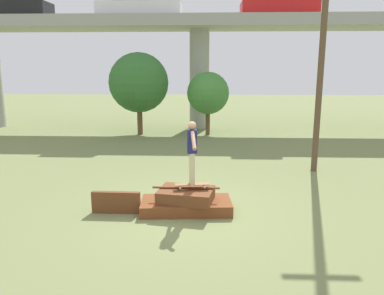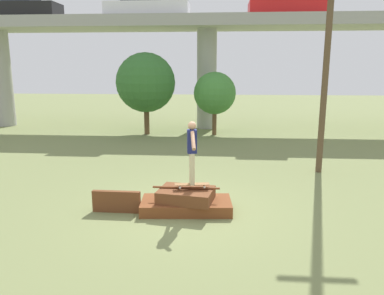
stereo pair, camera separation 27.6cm
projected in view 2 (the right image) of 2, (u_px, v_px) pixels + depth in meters
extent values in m
plane|color=olive|center=(186.00, 211.00, 9.19)|extent=(80.00, 80.00, 0.00)
cube|color=brown|center=(186.00, 205.00, 9.16)|extent=(2.26, 1.19, 0.27)
cube|color=brown|center=(186.00, 195.00, 9.07)|extent=(1.43, 1.13, 0.30)
cylinder|color=brown|center=(186.00, 188.00, 9.07)|extent=(1.63, 0.05, 0.05)
cube|color=brown|center=(116.00, 202.00, 9.06)|extent=(1.18, 0.14, 0.53)
cube|color=brown|center=(192.00, 184.00, 8.99)|extent=(0.86, 0.32, 0.01)
cylinder|color=silver|center=(204.00, 185.00, 9.10)|extent=(0.06, 0.04, 0.05)
cylinder|color=silver|center=(204.00, 187.00, 8.94)|extent=(0.06, 0.04, 0.05)
cylinder|color=silver|center=(180.00, 186.00, 9.05)|extent=(0.06, 0.04, 0.05)
cylinder|color=silver|center=(180.00, 188.00, 8.90)|extent=(0.06, 0.04, 0.05)
cylinder|color=#C6B78E|center=(192.00, 168.00, 8.99)|extent=(0.12, 0.12, 0.77)
cylinder|color=#C6B78E|center=(192.00, 169.00, 8.82)|extent=(0.12, 0.12, 0.77)
cube|color=#191E51|center=(192.00, 141.00, 8.76)|extent=(0.25, 0.24, 0.55)
sphere|color=#A37556|center=(192.00, 126.00, 8.69)|extent=(0.20, 0.20, 0.20)
cylinder|color=#A37556|center=(191.00, 135.00, 9.06)|extent=(0.16, 0.50, 0.38)
cylinder|color=#A37556|center=(193.00, 141.00, 8.43)|extent=(0.16, 0.50, 0.38)
cube|color=#9E9E99|center=(207.00, 23.00, 20.55)|extent=(44.00, 3.60, 0.60)
cylinder|color=#9E9E99|center=(2.00, 79.00, 22.09)|extent=(1.10, 1.10, 5.54)
cylinder|color=#9E9E99|center=(207.00, 80.00, 21.20)|extent=(1.10, 1.10, 5.54)
cube|color=silver|center=(148.00, 10.00, 20.35)|extent=(4.52, 1.71, 0.73)
cube|color=black|center=(22.00, 11.00, 20.87)|extent=(4.14, 1.62, 0.80)
cube|color=red|center=(287.00, 9.00, 19.87)|extent=(4.02, 1.78, 0.72)
cylinder|color=brown|center=(328.00, 40.00, 11.72)|extent=(0.20, 0.20, 8.58)
cylinder|color=brown|center=(214.00, 123.00, 19.44)|extent=(0.22, 0.22, 1.24)
sphere|color=#428438|center=(215.00, 93.00, 19.12)|extent=(2.16, 2.16, 2.16)
cylinder|color=brown|center=(147.00, 121.00, 19.60)|extent=(0.27, 0.27, 1.39)
sphere|color=#336B2D|center=(146.00, 83.00, 19.18)|extent=(3.04, 3.04, 3.04)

